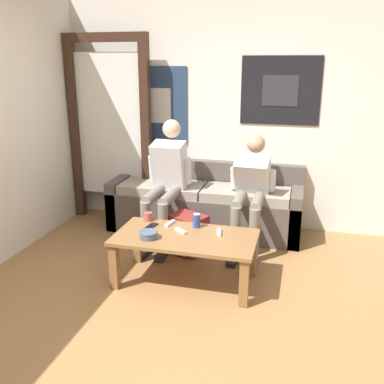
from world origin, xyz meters
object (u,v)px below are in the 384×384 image
game_controller_near_left (181,231)px  cell_phone (152,226)px  couch (205,206)px  person_seated_teen (251,188)px  ceramic_bowl (148,234)px  drink_can_blue (197,221)px  pillar_candle (148,217)px  game_controller_far_center (170,223)px  game_controller_near_right (219,232)px  backpack (187,235)px  person_seated_adult (166,177)px  coffee_table (185,243)px

game_controller_near_left → cell_phone: bearing=167.3°
couch → person_seated_teen: person_seated_teen is taller
ceramic_bowl → drink_can_blue: bearing=46.6°
pillar_candle → drink_can_blue: drink_can_blue is taller
game_controller_near_left → cell_phone: (-0.29, 0.07, -0.01)m
person_seated_teen → game_controller_far_center: person_seated_teen is taller
drink_can_blue → game_controller_near_right: size_ratio=0.84×
backpack → pillar_candle: size_ratio=4.75×
backpack → game_controller_near_left: 0.58m
person_seated_adult → coffee_table: bearing=-62.5°
game_controller_near_left → game_controller_far_center: same height
backpack → person_seated_adult: bearing=137.4°
person_seated_teen → pillar_candle: person_seated_teen is taller
game_controller_near_left → game_controller_far_center: 0.21m
person_seated_teen → coffee_table: bearing=-115.5°
couch → pillar_candle: size_ratio=23.57×
game_controller_near_left → cell_phone: size_ratio=0.90×
person_seated_teen → game_controller_near_left: 0.99m
game_controller_near_right → cell_phone: (-0.62, 0.01, -0.01)m
person_seated_teen → drink_can_blue: bearing=-119.2°
backpack → game_controller_far_center: (-0.06, -0.37, 0.26)m
person_seated_teen → drink_can_blue: (-0.39, -0.69, -0.14)m
ceramic_bowl → couch: bearing=82.8°
game_controller_near_right → cell_phone: size_ratio=1.02×
pillar_candle → game_controller_near_right: size_ratio=0.61×
cell_phone → pillar_candle: bearing=122.7°
ceramic_bowl → drink_can_blue: size_ratio=1.28×
game_controller_near_left → game_controller_far_center: bearing=134.5°
coffee_table → drink_can_blue: drink_can_blue is taller
ceramic_bowl → cell_phone: (-0.07, 0.26, -0.03)m
backpack → ceramic_bowl: size_ratio=2.70×
couch → game_controller_near_right: 1.17m
ceramic_bowl → cell_phone: 0.27m
game_controller_far_center → pillar_candle: bearing=168.7°
person_seated_adult → pillar_candle: size_ratio=14.00×
couch → ceramic_bowl: couch is taller
person_seated_teen → game_controller_near_left: bearing=-120.4°
ceramic_bowl → game_controller_far_center: size_ratio=1.08×
coffee_table → backpack: size_ratio=2.81×
game_controller_far_center → drink_can_blue: bearing=0.5°
ceramic_bowl → person_seated_teen: bearing=55.5°
coffee_table → person_seated_teen: size_ratio=1.08×
coffee_table → cell_phone: cell_phone is taller
drink_can_blue → pillar_candle: bearing=174.9°
cell_phone → couch: bearing=77.7°
couch → drink_can_blue: (0.16, -1.00, 0.20)m
ceramic_bowl → coffee_table: bearing=24.9°
couch → cell_phone: bearing=-102.3°
coffee_table → game_controller_near_left: 0.12m
person_seated_teen → drink_can_blue: size_ratio=9.04×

